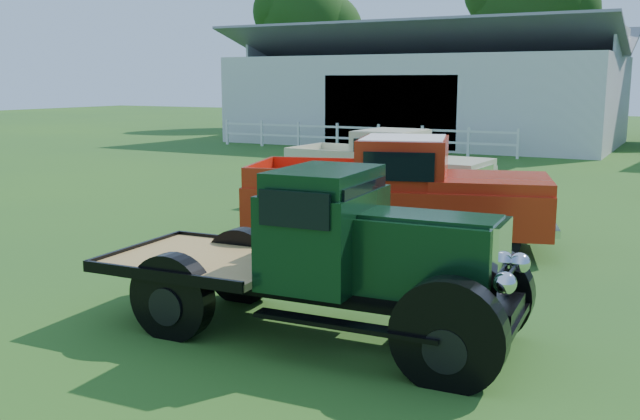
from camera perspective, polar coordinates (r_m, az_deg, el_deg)
The scene contains 8 objects.
ground at distance 10.50m, azimuth -4.09°, elevation -6.59°, with size 120.00×120.00×0.00m, color #264F1F.
shed_left at distance 36.64m, azimuth 8.55°, elevation 9.79°, with size 18.80×10.20×5.60m, color #A8A8A8, non-canonical shape.
fence_rail at distance 31.56m, azimuth 3.02°, elevation 5.83°, with size 14.20×0.16×1.20m, color white, non-canonical shape.
tree_a at distance 47.67m, azimuth -1.26°, elevation 12.93°, with size 6.30×6.30×10.50m, color #1A370C, non-canonical shape.
tree_b at distance 43.59m, azimuth 16.15°, elevation 13.45°, with size 6.90×6.90×11.50m, color #1A370C, non-canonical shape.
vintage_flatbed at distance 8.52m, azimuth -0.24°, elevation -3.45°, with size 5.15×2.04×2.04m, color black, non-canonical shape.
red_pickup at distance 13.24m, azimuth 6.18°, elevation 1.48°, with size 5.65×2.17×2.06m, color red, non-canonical shape.
white_pickup at distance 17.31m, azimuth 5.37°, elevation 3.22°, with size 5.05×1.96×1.85m, color beige, non-canonical shape.
Camera 1 is at (5.39, -8.48, 3.04)m, focal length 40.00 mm.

